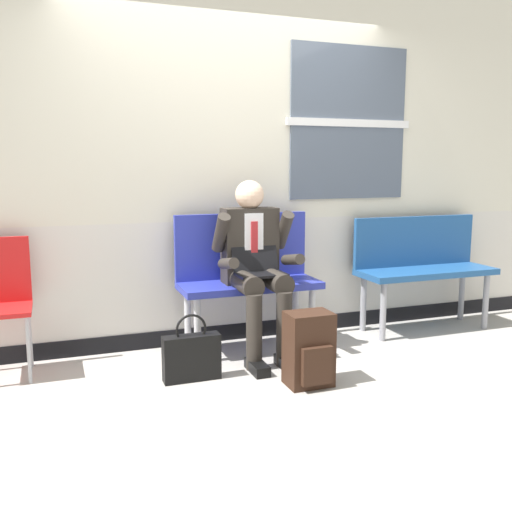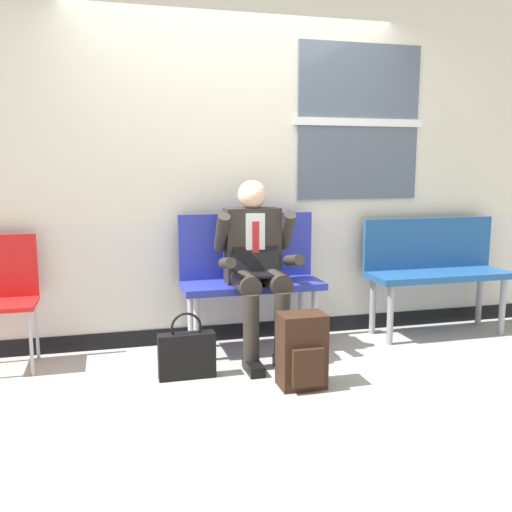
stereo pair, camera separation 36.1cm
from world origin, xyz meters
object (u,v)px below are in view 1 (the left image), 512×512
(backpack, at_px, (309,350))
(bench_empty, at_px, (421,262))
(bench_with_person, at_px, (246,271))
(handbag, at_px, (192,356))
(folding_chair, at_px, (0,294))
(person_seated, at_px, (256,263))

(backpack, bearing_deg, bench_empty, 30.51)
(bench_with_person, height_order, backpack, bench_with_person)
(bench_empty, height_order, handbag, bench_empty)
(bench_empty, relative_size, handbag, 2.66)
(bench_with_person, distance_m, folding_chair, 1.70)
(bench_empty, bearing_deg, bench_with_person, 179.79)
(backpack, xyz_separation_m, handbag, (-0.68, 0.34, -0.07))
(bench_empty, bearing_deg, handbag, -166.33)
(bench_empty, height_order, folding_chair, bench_empty)
(backpack, relative_size, handbag, 1.07)
(bench_empty, height_order, person_seated, person_seated)
(backpack, bearing_deg, handbag, 153.44)
(person_seated, xyz_separation_m, backpack, (0.12, -0.65, -0.46))
(person_seated, bearing_deg, backpack, -79.60)
(bench_with_person, xyz_separation_m, bench_empty, (1.57, -0.01, -0.02))
(bench_with_person, distance_m, bench_empty, 1.57)
(bench_with_person, height_order, person_seated, person_seated)
(person_seated, relative_size, folding_chair, 1.40)
(person_seated, distance_m, backpack, 0.81)
(bench_with_person, bearing_deg, bench_empty, -0.21)
(bench_empty, height_order, backpack, bench_empty)
(person_seated, bearing_deg, folding_chair, 172.47)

